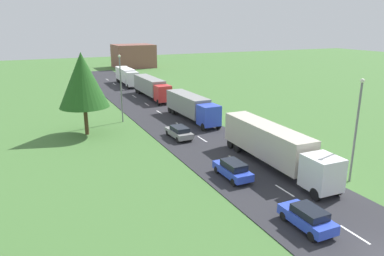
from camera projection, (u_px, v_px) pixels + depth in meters
road at (204, 141)px, 42.29m from camera, size 10.00×140.00×0.06m
lane_marking_centre at (232, 158)px, 36.82m from camera, size 0.16×117.65×0.01m
truck_lead at (274, 145)px, 34.05m from camera, size 2.83×14.99×3.76m
truck_second at (191, 106)px, 50.81m from camera, size 2.81×12.33×3.42m
truck_third at (151, 87)px, 65.89m from camera, size 2.55×13.85×3.56m
truck_fourth at (127, 76)px, 79.80m from camera, size 2.78×11.90×3.55m
car_lead at (307, 217)px, 23.98m from camera, size 1.81×4.03×1.52m
car_second at (233, 169)px, 31.82m from camera, size 1.74×4.34×1.57m
car_third at (179, 132)px, 42.92m from camera, size 1.98×4.45×1.44m
lamppost_lead at (356, 126)px, 30.14m from camera, size 0.36×0.36×8.95m
lamppost_second at (121, 86)px, 49.04m from camera, size 0.36×0.36×9.21m
tree_maple at (83, 80)px, 42.92m from camera, size 5.92×5.92×10.00m
distant_building at (133, 56)px, 112.17m from camera, size 11.76×10.43×6.93m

